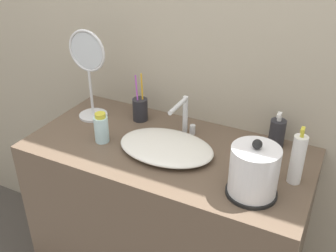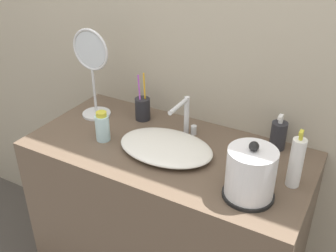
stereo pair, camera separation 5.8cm
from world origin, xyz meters
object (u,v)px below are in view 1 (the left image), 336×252
(faucet, at_px, (184,114))
(electric_kettle, at_px, (254,173))
(shampoo_bottle, at_px, (101,128))
(mouthwash_bottle, at_px, (277,133))
(lotion_bottle, at_px, (297,159))
(vanity_mirror, at_px, (89,69))
(toothbrush_cup, at_px, (140,109))

(faucet, distance_m, electric_kettle, 0.44)
(faucet, distance_m, shampoo_bottle, 0.34)
(shampoo_bottle, height_order, mouthwash_bottle, mouthwash_bottle)
(mouthwash_bottle, bearing_deg, faucet, -166.71)
(shampoo_bottle, distance_m, mouthwash_bottle, 0.70)
(lotion_bottle, bearing_deg, mouthwash_bottle, 118.30)
(faucet, height_order, vanity_mirror, vanity_mirror)
(electric_kettle, xyz_separation_m, lotion_bottle, (0.11, 0.13, 0.01))
(vanity_mirror, bearing_deg, electric_kettle, -15.22)
(electric_kettle, height_order, mouthwash_bottle, electric_kettle)
(shampoo_bottle, xyz_separation_m, vanity_mirror, (-0.16, 0.16, 0.17))
(faucet, height_order, lotion_bottle, lotion_bottle)
(faucet, relative_size, vanity_mirror, 0.41)
(electric_kettle, bearing_deg, mouthwash_bottle, 89.89)
(electric_kettle, bearing_deg, lotion_bottle, 49.38)
(electric_kettle, xyz_separation_m, vanity_mirror, (-0.80, 0.22, 0.15))
(electric_kettle, relative_size, mouthwash_bottle, 1.40)
(mouthwash_bottle, relative_size, vanity_mirror, 0.37)
(toothbrush_cup, bearing_deg, mouthwash_bottle, 5.11)
(faucet, relative_size, electric_kettle, 0.78)
(electric_kettle, distance_m, mouthwash_bottle, 0.34)
(faucet, bearing_deg, toothbrush_cup, 171.81)
(faucet, xyz_separation_m, vanity_mirror, (-0.44, -0.04, 0.13))
(electric_kettle, bearing_deg, faucet, 145.12)
(shampoo_bottle, relative_size, mouthwash_bottle, 0.85)
(faucet, bearing_deg, shampoo_bottle, -144.20)
(faucet, bearing_deg, lotion_bottle, -14.37)
(lotion_bottle, xyz_separation_m, vanity_mirror, (-0.91, 0.09, 0.14))
(vanity_mirror, bearing_deg, mouthwash_bottle, 8.60)
(lotion_bottle, bearing_deg, vanity_mirror, 174.59)
(faucet, distance_m, toothbrush_cup, 0.24)
(toothbrush_cup, bearing_deg, vanity_mirror, -161.90)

